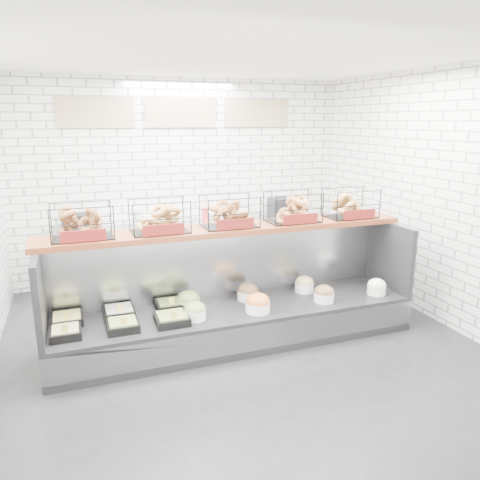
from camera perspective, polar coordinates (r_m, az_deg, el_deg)
name	(u,v)px	position (r m, az deg, el deg)	size (l,w,h in m)	color
ground	(246,352)	(5.13, 0.71, -13.47)	(5.50, 5.50, 0.00)	black
room_shell	(227,153)	(5.11, -1.64, 10.61)	(5.02, 5.51, 3.01)	white
display_case	(233,311)	(5.27, -0.80, -8.71)	(4.00, 0.90, 1.20)	black
bagel_shelf	(229,216)	(5.12, -1.30, 3.00)	(4.10, 0.50, 0.40)	#532311
prep_counter	(189,251)	(7.12, -6.23, -1.37)	(4.00, 0.60, 1.20)	#93969B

